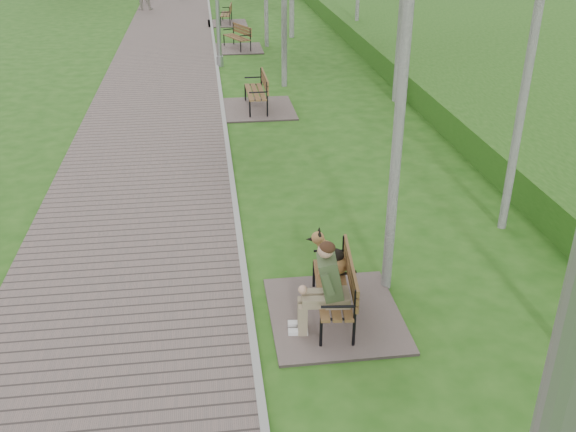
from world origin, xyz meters
name	(u,v)px	position (x,y,z in m)	size (l,w,h in m)	color
walkway	(167,46)	(-1.75, 21.50, 0.02)	(3.50, 67.00, 0.04)	#685954
kerb	(214,45)	(0.00, 21.50, 0.03)	(0.10, 67.00, 0.05)	#999993
embankment	(536,45)	(12.00, 20.00, 0.00)	(14.00, 70.00, 1.60)	#467B27
bench_main	(330,291)	(1.05, 3.96, 0.43)	(1.75, 1.94, 1.52)	#685954
bench_second	(256,102)	(0.88, 13.35, 0.22)	(1.89, 2.10, 1.16)	#685954
bench_third	(237,44)	(0.83, 20.76, 0.19)	(1.72, 1.91, 1.05)	#685954
bench_far	(226,19)	(0.66, 25.98, 0.19)	(1.68, 1.87, 1.03)	#685954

